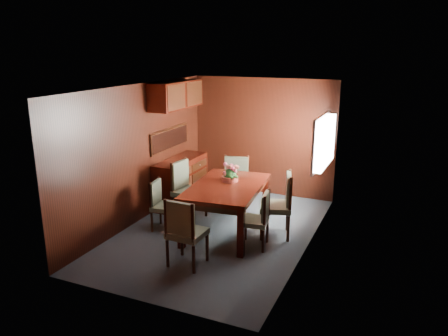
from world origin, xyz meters
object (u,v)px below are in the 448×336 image
at_px(sideboard, 181,181).
at_px(flower_centerpiece, 230,173).
at_px(dining_table, 227,192).
at_px(chair_head, 184,229).
at_px(chair_right_near, 259,217).
at_px(chair_left_near, 161,202).

bearing_deg(sideboard, flower_centerpiece, -27.68).
height_order(dining_table, chair_head, chair_head).
bearing_deg(chair_right_near, dining_table, 55.85).
bearing_deg(flower_centerpiece, chair_right_near, -37.58).
relative_size(dining_table, flower_centerpiece, 6.16).
xyz_separation_m(chair_right_near, flower_centerpiece, (-0.71, 0.55, 0.46)).
xyz_separation_m(dining_table, chair_head, (-0.07, -1.34, -0.14)).
bearing_deg(flower_centerpiece, sideboard, 152.32).
bearing_deg(dining_table, chair_right_near, -31.41).
distance_m(chair_right_near, chair_head, 1.26).
xyz_separation_m(chair_left_near, flower_centerpiece, (1.02, 0.55, 0.49)).
xyz_separation_m(chair_left_near, chair_right_near, (1.74, -0.00, 0.02)).
relative_size(dining_table, chair_right_near, 2.05).
height_order(chair_left_near, chair_right_near, chair_right_near).
height_order(sideboard, dining_table, sideboard).
bearing_deg(chair_left_near, sideboard, -173.55).
xyz_separation_m(dining_table, flower_centerpiece, (-0.04, 0.22, 0.26)).
distance_m(chair_right_near, flower_centerpiece, 1.01).
bearing_deg(chair_left_near, flower_centerpiece, 110.48).
bearing_deg(flower_centerpiece, chair_left_near, -151.90).
relative_size(dining_table, chair_head, 1.81).
xyz_separation_m(chair_right_near, chair_head, (-0.74, -1.01, 0.07)).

